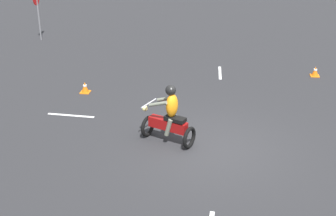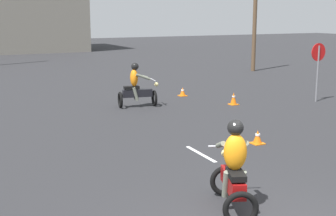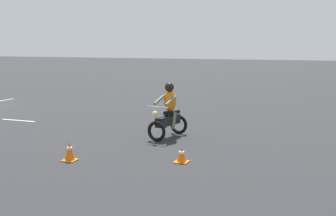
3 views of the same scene
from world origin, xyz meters
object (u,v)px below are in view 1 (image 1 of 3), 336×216
motorcycle_rider_foreground (169,118)px  traffic_cone_far_right (85,88)px  stop_sign (37,4)px  traffic_cone_mid_center (315,72)px

motorcycle_rider_foreground → traffic_cone_far_right: motorcycle_rider_foreground is taller
stop_sign → traffic_cone_far_right: bearing=-146.4°
stop_sign → traffic_cone_far_right: 7.27m
motorcycle_rider_foreground → traffic_cone_mid_center: 7.44m
motorcycle_rider_foreground → traffic_cone_far_right: 4.54m
stop_sign → traffic_cone_far_right: (-5.93, -3.94, -1.46)m
traffic_cone_mid_center → traffic_cone_far_right: bearing=108.8°
traffic_cone_far_right → motorcycle_rider_foreground: bearing=-133.3°
motorcycle_rider_foreground → stop_sign: 11.59m
motorcycle_rider_foreground → stop_sign: (9.02, 7.22, 0.91)m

